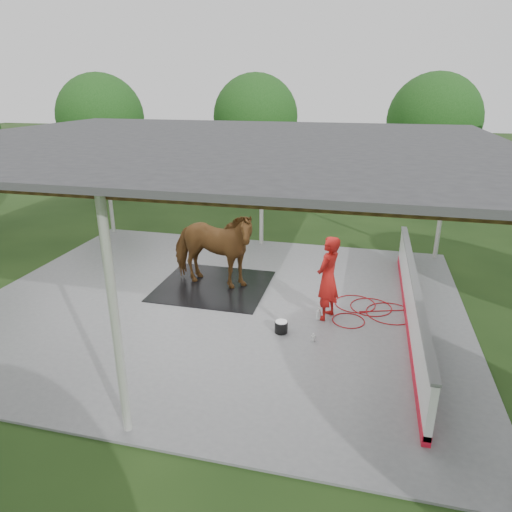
% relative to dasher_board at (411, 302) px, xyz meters
% --- Properties ---
extents(ground, '(100.00, 100.00, 0.00)m').
position_rel_dasher_board_xyz_m(ground, '(-4.60, 0.00, -0.59)').
color(ground, '#1E3814').
extents(concrete_slab, '(12.00, 10.00, 0.05)m').
position_rel_dasher_board_xyz_m(concrete_slab, '(-4.60, 0.00, -0.57)').
color(concrete_slab, slate).
rests_on(concrete_slab, ground).
extents(pavilion_structure, '(12.60, 10.60, 4.05)m').
position_rel_dasher_board_xyz_m(pavilion_structure, '(-4.60, -0.00, 3.37)').
color(pavilion_structure, beige).
rests_on(pavilion_structure, ground).
extents(dasher_board, '(0.16, 8.00, 1.15)m').
position_rel_dasher_board_xyz_m(dasher_board, '(0.00, 0.00, 0.00)').
color(dasher_board, red).
rests_on(dasher_board, concrete_slab).
extents(tree_belt, '(28.00, 28.00, 5.80)m').
position_rel_dasher_board_xyz_m(tree_belt, '(-4.30, 0.90, 3.20)').
color(tree_belt, '#382314').
rests_on(tree_belt, ground).
extents(rubber_mat, '(2.92, 2.73, 0.02)m').
position_rel_dasher_board_xyz_m(rubber_mat, '(-5.06, 0.89, -0.53)').
color(rubber_mat, black).
rests_on(rubber_mat, concrete_slab).
extents(horse, '(2.68, 1.48, 2.15)m').
position_rel_dasher_board_xyz_m(horse, '(-5.06, 0.89, 0.56)').
color(horse, brown).
rests_on(horse, rubber_mat).
extents(handler, '(0.74, 0.87, 2.01)m').
position_rel_dasher_board_xyz_m(handler, '(-1.90, -0.18, 0.46)').
color(handler, '#B21512').
rests_on(handler, concrete_slab).
extents(wash_bucket, '(0.29, 0.29, 0.27)m').
position_rel_dasher_board_xyz_m(wash_bucket, '(-2.79, -1.13, -0.40)').
color(wash_bucket, black).
rests_on(wash_bucket, concrete_slab).
extents(soap_bottle_a, '(0.17, 0.17, 0.31)m').
position_rel_dasher_board_xyz_m(soap_bottle_a, '(-2.05, -0.33, -0.39)').
color(soap_bottle_a, silver).
rests_on(soap_bottle_a, concrete_slab).
extents(soap_bottle_b, '(0.11, 0.11, 0.18)m').
position_rel_dasher_board_xyz_m(soap_bottle_b, '(-2.05, -1.32, -0.45)').
color(soap_bottle_b, '#338CD8').
rests_on(soap_bottle_b, concrete_slab).
extents(hose_coil, '(1.97, 1.82, 0.02)m').
position_rel_dasher_board_xyz_m(hose_coil, '(-0.87, 0.42, -0.53)').
color(hose_coil, '#A40B11').
rests_on(hose_coil, concrete_slab).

